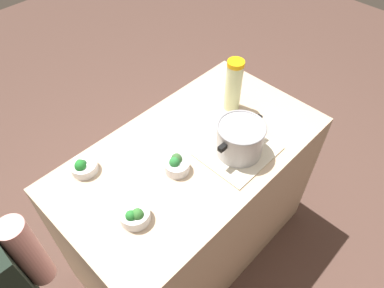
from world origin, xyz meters
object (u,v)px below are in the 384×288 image
(lemonade_pitcher, at_px, (234,85))
(cooking_pot, at_px, (240,138))
(broccoli_bowl_front, at_px, (83,166))
(broccoli_bowl_center, at_px, (177,165))
(broccoli_bowl_back, at_px, (135,215))

(lemonade_pitcher, bearing_deg, cooking_pot, 45.73)
(broccoli_bowl_front, xyz_separation_m, broccoli_bowl_center, (-0.30, 0.30, 0.00))
(lemonade_pitcher, bearing_deg, broccoli_bowl_front, -14.12)
(broccoli_bowl_center, relative_size, broccoli_bowl_back, 0.91)
(broccoli_bowl_back, bearing_deg, broccoli_bowl_front, -90.01)
(broccoli_bowl_front, bearing_deg, lemonade_pitcher, 165.88)
(lemonade_pitcher, distance_m, broccoli_bowl_back, 0.83)
(cooking_pot, xyz_separation_m, broccoli_bowl_center, (0.28, -0.14, -0.06))
(cooking_pot, xyz_separation_m, broccoli_bowl_front, (0.58, -0.44, -0.06))
(cooking_pot, bearing_deg, broccoli_bowl_back, -6.67)
(lemonade_pitcher, bearing_deg, broccoli_bowl_center, 10.85)
(lemonade_pitcher, xyz_separation_m, broccoli_bowl_center, (0.51, 0.10, -0.11))
(broccoli_bowl_center, distance_m, broccoli_bowl_back, 0.31)
(cooking_pot, xyz_separation_m, broccoli_bowl_back, (0.58, -0.07, -0.06))
(lemonade_pitcher, height_order, broccoli_bowl_front, lemonade_pitcher)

